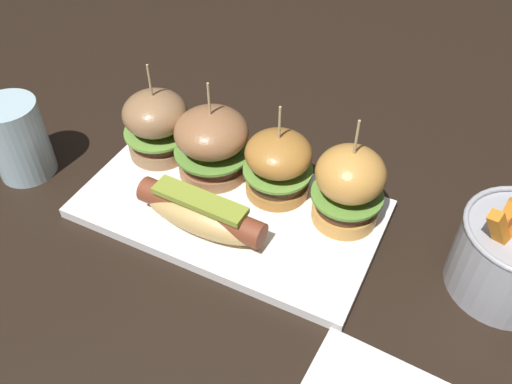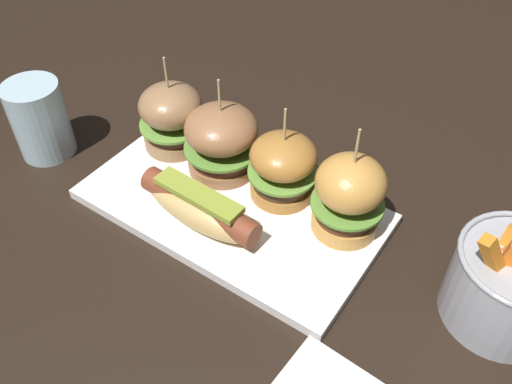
{
  "view_description": "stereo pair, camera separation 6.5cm",
  "coord_description": "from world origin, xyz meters",
  "views": [
    {
      "loc": [
        0.24,
        -0.41,
        0.51
      ],
      "look_at": [
        0.04,
        0.0,
        0.05
      ],
      "focal_mm": 37.77,
      "sensor_mm": 36.0,
      "label": 1
    },
    {
      "loc": [
        0.3,
        -0.38,
        0.51
      ],
      "look_at": [
        0.04,
        0.0,
        0.05
      ],
      "focal_mm": 37.77,
      "sensor_mm": 36.0,
      "label": 2
    }
  ],
  "objects": [
    {
      "name": "fries_bucket",
      "position": [
        0.33,
        0.04,
        0.05
      ],
      "size": [
        0.13,
        0.13,
        0.15
      ],
      "color": "#A8AAB2",
      "rests_on": "ground"
    },
    {
      "name": "ground_plane",
      "position": [
        0.0,
        0.0,
        0.0
      ],
      "size": [
        3.0,
        3.0,
        0.0
      ],
      "primitive_type": "plane",
      "color": "black"
    },
    {
      "name": "water_glass",
      "position": [
        -0.29,
        -0.05,
        0.06
      ],
      "size": [
        0.08,
        0.08,
        0.11
      ],
      "primitive_type": "cylinder",
      "color": "silver",
      "rests_on": "ground"
    },
    {
      "name": "slider_far_left",
      "position": [
        -0.14,
        0.05,
        0.06
      ],
      "size": [
        0.09,
        0.09,
        0.14
      ],
      "color": "#986F48",
      "rests_on": "platter_main"
    },
    {
      "name": "slider_center_right",
      "position": [
        0.04,
        0.05,
        0.06
      ],
      "size": [
        0.09,
        0.09,
        0.13
      ],
      "color": "#B27532",
      "rests_on": "platter_main"
    },
    {
      "name": "slider_center_left",
      "position": [
        -0.05,
        0.05,
        0.06
      ],
      "size": [
        0.1,
        0.1,
        0.14
      ],
      "color": "#9B6741",
      "rests_on": "platter_main"
    },
    {
      "name": "slider_far_right",
      "position": [
        0.14,
        0.05,
        0.07
      ],
      "size": [
        0.09,
        0.09,
        0.15
      ],
      "color": "gold",
      "rests_on": "platter_main"
    },
    {
      "name": "platter_main",
      "position": [
        0.0,
        0.0,
        0.01
      ],
      "size": [
        0.38,
        0.21,
        0.01
      ],
      "primitive_type": "cube",
      "color": "white",
      "rests_on": "ground"
    },
    {
      "name": "hot_dog",
      "position": [
        -0.01,
        -0.05,
        0.04
      ],
      "size": [
        0.17,
        0.06,
        0.05
      ],
      "color": "tan",
      "rests_on": "platter_main"
    }
  ]
}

